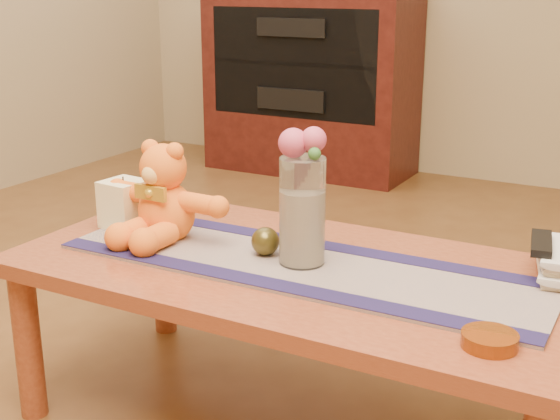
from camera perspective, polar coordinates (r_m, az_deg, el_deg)
The scene contains 28 objects.
coffee_table_top at distance 1.86m, azimuth 1.36°, elevation -4.64°, with size 1.40×0.70×0.04m, color maroon.
table_leg_fl at distance 2.11m, azimuth -18.43°, elevation -9.56°, with size 0.07×0.07×0.41m, color maroon.
table_leg_bl at distance 2.49m, azimuth -8.75°, elevation -4.62°, with size 0.07×0.07×0.41m, color maroon.
persian_runner at distance 1.84m, azimuth 1.44°, elevation -4.14°, with size 1.20×0.35×0.01m, color #1C1E4F.
runner_border_near at distance 1.71m, azimuth -0.75°, elevation -5.53°, with size 1.20×0.06×0.00m, color #1B1642.
runner_border_far at distance 1.96m, azimuth 3.36°, elevation -2.64°, with size 1.20×0.06×0.00m, color #1B1642.
teddy_bear at distance 2.01m, azimuth -8.60°, elevation 1.33°, with size 0.36×0.30×0.24m, color orange, non-canonical shape.
pillar_candle at distance 2.13m, azimuth -11.61°, elevation 0.47°, with size 0.11×0.11×0.13m, color #FFF8BB.
candle_wick at distance 2.11m, azimuth -11.72°, elevation 2.31°, with size 0.00×0.00×0.01m, color black.
glass_vase at distance 1.80m, azimuth 1.69°, elevation -0.10°, with size 0.11×0.11×0.26m, color silver.
potpourri_fill at distance 1.81m, azimuth 1.67°, elevation -1.28°, with size 0.09×0.09×0.18m, color beige.
rose_left at distance 1.75m, azimuth 1.00°, elevation 5.06°, with size 0.07×0.07×0.07m, color #C54568.
rose_right at distance 1.75m, azimuth 2.54°, elevation 5.32°, with size 0.06×0.06×0.06m, color #C54568.
blue_flower_back at distance 1.78m, azimuth 2.53°, elevation 5.00°, with size 0.04×0.04×0.04m, color #4B65A4.
blue_flower_side at distance 1.79m, azimuth 1.16°, elevation 4.80°, with size 0.04×0.04×0.04m, color #4B65A4.
leaf_sprig at distance 1.72m, azimuth 2.61°, elevation 4.24°, with size 0.03×0.03×0.03m, color #33662D.
bronze_ball at distance 1.88m, azimuth -1.11°, elevation -2.37°, with size 0.07×0.07×0.07m, color #453D17.
book_bottom at distance 1.87m, azimuth 18.84°, elevation -4.43°, with size 0.17×0.22×0.02m, color beige.
book_lower at distance 1.86m, azimuth 19.05°, elevation -3.94°, with size 0.16×0.22×0.02m, color beige.
book_upper at distance 1.86m, azimuth 18.77°, elevation -3.29°, with size 0.17×0.22×0.02m, color beige.
book_top at distance 1.85m, azimuth 19.13°, elevation -2.82°, with size 0.16×0.22×0.02m, color beige.
tv_remote at distance 1.84m, azimuth 19.06°, elevation -2.38°, with size 0.04×0.16×0.02m, color black.
amber_dish at distance 1.50m, azimuth 15.48°, elevation -9.41°, with size 0.11×0.11×0.03m, color #BF5914.
media_cabinet at distance 4.52m, azimuth 2.36°, elevation 9.83°, with size 1.20×0.50×1.10m, color black.
cabinet_cavity at distance 4.30m, azimuth 0.96°, elevation 10.94°, with size 1.02×0.03×0.61m, color black.
cabinet_shelf at distance 4.37m, azimuth 1.48°, elevation 11.05°, with size 1.02×0.20×0.03m, color black.
stereo_upper at distance 4.37m, azimuth 1.63°, elevation 13.65°, with size 0.42×0.28×0.10m, color black.
stereo_lower at distance 4.42m, azimuth 1.59°, elevation 8.51°, with size 0.42×0.28×0.12m, color black.
Camera 1 is at (0.79, -1.54, 1.12)m, focal length 48.64 mm.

